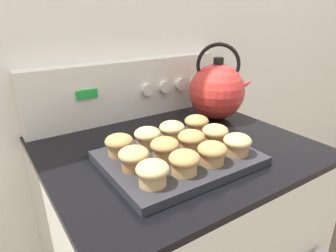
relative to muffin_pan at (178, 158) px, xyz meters
name	(u,v)px	position (x,y,z in m)	size (l,w,h in m)	color
wall_back	(120,42)	(0.05, 0.43, 0.25)	(8.00, 0.05, 2.40)	white
control_panel	(130,90)	(0.06, 0.38, 0.09)	(0.73, 0.07, 0.21)	silver
muffin_pan	(178,158)	(0.00, 0.00, 0.00)	(0.38, 0.29, 0.02)	#28282D
muffin_r0_c0	(153,172)	(-0.13, -0.09, 0.04)	(0.07, 0.07, 0.06)	tan
muffin_r0_c1	(184,162)	(-0.04, -0.08, 0.04)	(0.07, 0.07, 0.06)	tan
muffin_r0_c2	(212,152)	(0.04, -0.08, 0.04)	(0.07, 0.07, 0.06)	#A37A4C
muffin_r0_c3	(237,144)	(0.13, -0.08, 0.04)	(0.07, 0.07, 0.06)	#A37A4C
muffin_r1_c0	(134,157)	(-0.13, 0.00, 0.04)	(0.07, 0.07, 0.06)	olive
muffin_r1_c1	(165,148)	(-0.04, 0.00, 0.04)	(0.07, 0.07, 0.06)	#A37A4C
muffin_r1_c2	(191,140)	(0.04, 0.00, 0.04)	(0.07, 0.07, 0.06)	#A37A4C
muffin_r1_c3	(215,134)	(0.12, 0.00, 0.04)	(0.07, 0.07, 0.06)	olive
muffin_r2_c0	(119,144)	(-0.13, 0.08, 0.04)	(0.07, 0.07, 0.06)	#A37A4C
muffin_r2_c1	(148,137)	(-0.04, 0.08, 0.04)	(0.07, 0.07, 0.06)	tan
muffin_r2_c2	(172,130)	(0.04, 0.09, 0.04)	(0.07, 0.07, 0.06)	tan
muffin_r2_c3	(197,124)	(0.13, 0.09, 0.04)	(0.07, 0.07, 0.06)	olive
tea_kettle	(217,91)	(0.31, 0.20, 0.09)	(0.22, 0.20, 0.27)	red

